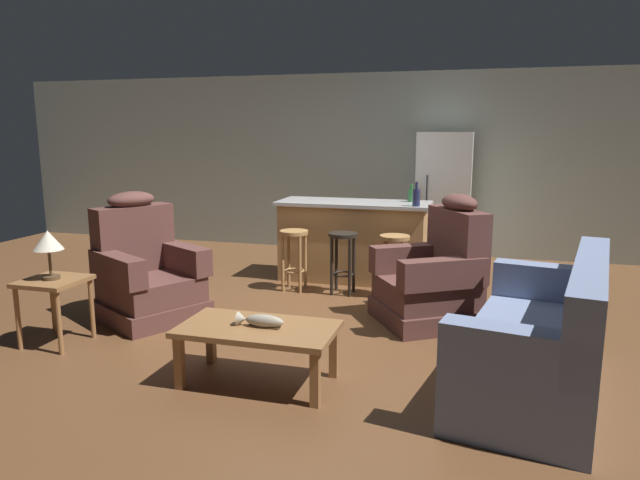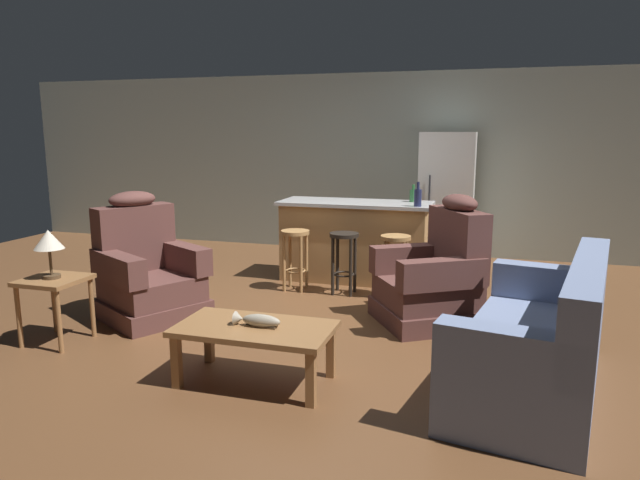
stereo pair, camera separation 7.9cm
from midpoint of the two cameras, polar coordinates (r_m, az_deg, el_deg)
The scene contains 16 objects.
ground_plane at distance 5.69m, azimuth -0.08°, elevation -7.26°, with size 12.00×12.00×0.00m.
back_wall at distance 8.47m, azimuth 5.78°, elevation 7.59°, with size 12.00×0.05×2.60m.
coffee_table at distance 4.08m, azimuth -6.79°, elevation -9.30°, with size 1.10×0.60×0.42m.
fish_figurine at distance 4.04m, azimuth -6.58°, elevation -8.03°, with size 0.34×0.10×0.10m.
couch at distance 4.23m, azimuth 20.92°, elevation -9.57°, with size 1.19×2.02×0.94m.
recliner_near_lamp at distance 5.71m, azimuth -17.34°, elevation -3.29°, with size 1.14×1.14×1.20m.
recliner_near_island at distance 5.41m, azimuth 11.01°, elevation -3.75°, with size 1.16×1.16×1.20m.
end_table at distance 5.27m, azimuth -25.46°, elevation -4.58°, with size 0.48×0.48×0.56m.
table_lamp at distance 5.18m, azimuth -25.94°, elevation -0.24°, with size 0.24×0.24×0.41m.
kitchen_island at distance 6.84m, azimuth 3.02°, elevation -0.06°, with size 1.80×0.70×0.95m.
bar_stool_left at distance 6.39m, azimuth -2.97°, elevation -0.89°, with size 0.32×0.32×0.68m.
bar_stool_middle at distance 6.23m, azimuth 1.95°, elevation -1.17°, with size 0.32×0.32×0.68m.
bar_stool_right at distance 6.13m, azimuth 7.08°, elevation -1.46°, with size 0.32×0.32×0.68m.
refrigerator at distance 7.82m, azimuth 11.97°, elevation 4.06°, with size 0.70×0.69×1.76m.
bottle_tall_green at distance 6.81m, azimuth 8.79°, elevation 4.46°, with size 0.09×0.09×0.21m.
bottle_short_amber at distance 6.39m, azimuth 9.26°, elevation 4.27°, with size 0.08×0.08×0.27m.
Camera 1 is at (1.45, -5.21, 1.76)m, focal length 32.00 mm.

